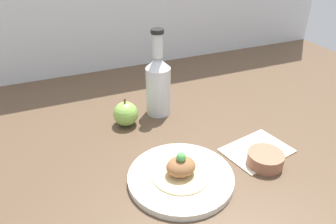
% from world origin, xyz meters
% --- Properties ---
extents(ground_plane, '(1.80, 1.10, 0.04)m').
position_xyz_m(ground_plane, '(0.00, 0.00, -0.02)').
color(ground_plane, brown).
extents(plate, '(0.24, 0.24, 0.02)m').
position_xyz_m(plate, '(-0.10, -0.18, 0.01)').
color(plate, silver).
rests_on(plate, ground_plane).
extents(plated_food, '(0.14, 0.14, 0.06)m').
position_xyz_m(plated_food, '(-0.10, -0.18, 0.04)').
color(plated_food, '#D6BC7F').
rests_on(plated_food, plate).
extents(cider_bottle, '(0.07, 0.07, 0.26)m').
position_xyz_m(cider_bottle, '(-0.03, 0.13, 0.10)').
color(cider_bottle, silver).
rests_on(cider_bottle, ground_plane).
extents(apple, '(0.07, 0.07, 0.09)m').
position_xyz_m(apple, '(-0.15, 0.10, 0.04)').
color(apple, '#84B74C').
rests_on(apple, ground_plane).
extents(napkin, '(0.19, 0.15, 0.01)m').
position_xyz_m(napkin, '(0.13, -0.15, 0.00)').
color(napkin, beige).
rests_on(napkin, ground_plane).
extents(dipping_bowl, '(0.09, 0.09, 0.04)m').
position_xyz_m(dipping_bowl, '(0.11, -0.21, 0.02)').
color(dipping_bowl, '#996047').
rests_on(dipping_bowl, ground_plane).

